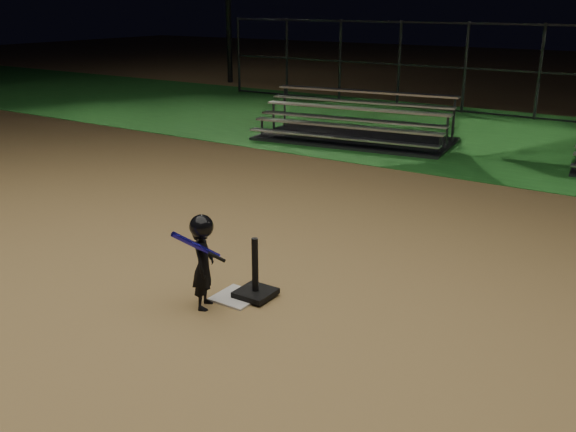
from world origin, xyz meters
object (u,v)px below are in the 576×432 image
(batting_tee, at_px, (255,286))
(bleacher_left, at_px, (354,131))
(child_batter, at_px, (203,259))
(home_plate, at_px, (237,297))

(batting_tee, xyz_separation_m, bleacher_left, (-2.92, 7.76, 0.08))
(bleacher_left, bearing_deg, batting_tee, -76.78)
(batting_tee, xyz_separation_m, child_batter, (-0.31, -0.47, 0.40))
(child_batter, height_order, bleacher_left, bleacher_left)
(home_plate, bearing_deg, bleacher_left, 109.27)
(home_plate, bearing_deg, child_batter, -113.62)
(child_batter, xyz_separation_m, bleacher_left, (-2.61, 8.23, -0.32))
(batting_tee, relative_size, child_batter, 0.65)
(home_plate, distance_m, child_batter, 0.65)
(bleacher_left, bearing_deg, child_batter, -79.81)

